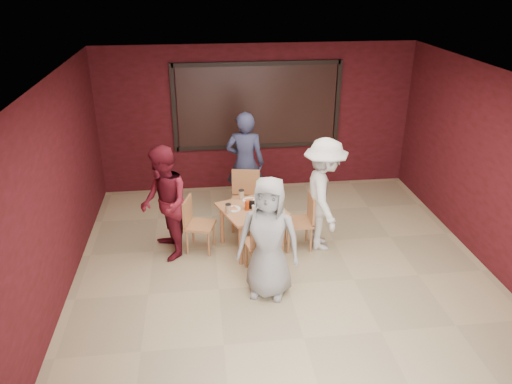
{
  "coord_description": "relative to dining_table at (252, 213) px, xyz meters",
  "views": [
    {
      "loc": [
        -1.14,
        -5.73,
        4.07
      ],
      "look_at": [
        -0.31,
        1.06,
        0.96
      ],
      "focal_mm": 35.0,
      "sensor_mm": 36.0,
      "label": 1
    }
  ],
  "objects": [
    {
      "name": "diner_right",
      "position": [
        1.1,
        -0.06,
        0.27
      ],
      "size": [
        0.73,
        1.18,
        1.78
      ],
      "primitive_type": "imported",
      "rotation": [
        0.0,
        0.0,
        1.51
      ],
      "color": "silver",
      "rests_on": "floor"
    },
    {
      "name": "chair_right",
      "position": [
        0.8,
        -0.06,
        -0.11
      ],
      "size": [
        0.44,
        0.44,
        0.9
      ],
      "color": "#A66D40",
      "rests_on": "floor"
    },
    {
      "name": "diner_front",
      "position": [
        0.09,
        -1.2,
        0.23
      ],
      "size": [
        0.96,
        0.78,
        1.69
      ],
      "primitive_type": "imported",
      "rotation": [
        0.0,
        0.0,
        -0.33
      ],
      "color": "#959595",
      "rests_on": "floor"
    },
    {
      "name": "floor",
      "position": [
        0.38,
        -1.06,
        -0.62
      ],
      "size": [
        7.0,
        7.0,
        0.0
      ],
      "primitive_type": "plane",
      "color": "tan",
      "rests_on": "ground"
    },
    {
      "name": "chair_back",
      "position": [
        -0.02,
        0.76,
        -0.07
      ],
      "size": [
        0.55,
        0.55,
        0.97
      ],
      "color": "#A66D40",
      "rests_on": "floor"
    },
    {
      "name": "chair_front",
      "position": [
        0.09,
        -0.78,
        -0.08
      ],
      "size": [
        0.53,
        0.53,
        0.95
      ],
      "color": "#A66D40",
      "rests_on": "floor"
    },
    {
      "name": "chair_left",
      "position": [
        -0.86,
        0.06,
        -0.13
      ],
      "size": [
        0.52,
        0.52,
        0.86
      ],
      "color": "#A66D40",
      "rests_on": "floor"
    },
    {
      "name": "diner_back",
      "position": [
        0.03,
        1.3,
        0.31
      ],
      "size": [
        0.74,
        0.55,
        1.85
      ],
      "primitive_type": "imported",
      "rotation": [
        0.0,
        0.0,
        2.97
      ],
      "color": "#2F3354",
      "rests_on": "floor"
    },
    {
      "name": "dining_table",
      "position": [
        0.0,
        0.0,
        0.0
      ],
      "size": [
        1.12,
        1.12,
        0.85
      ],
      "color": "#BD7E4D",
      "rests_on": "floor"
    },
    {
      "name": "diner_left",
      "position": [
        -1.3,
        -0.04,
        0.25
      ],
      "size": [
        0.85,
        0.98,
        1.74
      ],
      "primitive_type": "imported",
      "rotation": [
        0.0,
        0.0,
        -1.32
      ],
      "color": "maroon",
      "rests_on": "floor"
    },
    {
      "name": "window_blinds",
      "position": [
        0.38,
        2.39,
        1.03
      ],
      "size": [
        3.0,
        0.02,
        1.5
      ],
      "primitive_type": "cube",
      "color": "black"
    }
  ]
}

